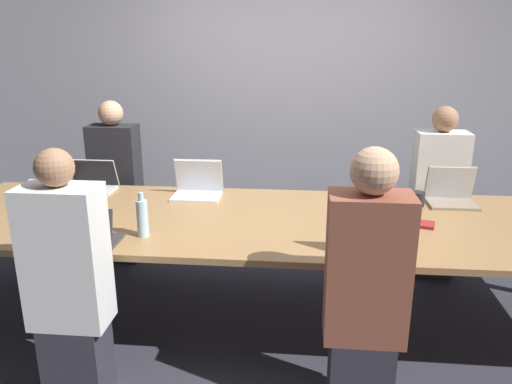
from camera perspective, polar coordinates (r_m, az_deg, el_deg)
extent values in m
plane|color=#2D2D38|center=(3.64, 1.92, -14.28)|extent=(24.00, 24.00, 0.00)
cube|color=#9999A3|center=(4.79, 3.38, 11.17)|extent=(12.00, 0.06, 2.80)
cube|color=#9E7547|center=(3.32, 2.04, -3.38)|extent=(4.57, 1.32, 0.04)
cylinder|color=#4C4C51|center=(4.52, -25.37, -4.51)|extent=(0.08, 0.08, 0.72)
cube|color=silver|center=(4.10, -18.32, 0.24)|extent=(0.36, 0.23, 0.02)
cube|color=silver|center=(4.14, -18.02, 2.17)|extent=(0.36, 0.09, 0.22)
cube|color=black|center=(4.14, -18.07, 2.08)|extent=(0.36, 0.09, 0.22)
cube|color=#2D2D38|center=(4.61, -15.16, -4.75)|extent=(0.32, 0.24, 0.45)
cube|color=#232328|center=(4.43, -15.76, 2.51)|extent=(0.40, 0.24, 0.76)
sphere|color=tan|center=(4.34, -16.28, 8.66)|extent=(0.21, 0.21, 0.21)
cylinder|color=brown|center=(4.21, -21.62, 0.84)|extent=(0.08, 0.08, 0.09)
cube|color=silver|center=(3.75, -6.80, -0.52)|extent=(0.35, 0.26, 0.02)
cube|color=silver|center=(3.82, -6.54, 1.94)|extent=(0.36, 0.08, 0.26)
cube|color=silver|center=(3.81, -6.57, 1.86)|extent=(0.35, 0.07, 0.25)
cube|color=gray|center=(3.83, 21.48, -1.27)|extent=(0.33, 0.25, 0.02)
cube|color=gray|center=(3.89, 21.28, 1.09)|extent=(0.34, 0.07, 0.25)
cube|color=silver|center=(3.88, 21.32, 1.01)|extent=(0.33, 0.07, 0.24)
cube|color=#2D2D38|center=(4.42, 19.33, -6.12)|extent=(0.32, 0.24, 0.45)
cube|color=silver|center=(4.23, 20.13, 1.42)|extent=(0.40, 0.24, 0.76)
sphere|color=#9E7051|center=(4.13, 20.81, 7.80)|extent=(0.20, 0.20, 0.20)
cylinder|color=#232328|center=(3.72, 18.01, -0.76)|extent=(0.09, 0.09, 0.10)
cube|color=silver|center=(2.97, 11.87, -5.68)|extent=(0.34, 0.24, 0.02)
cube|color=silver|center=(2.82, 12.27, -4.13)|extent=(0.35, 0.05, 0.24)
cube|color=#0F1933|center=(2.83, 12.24, -4.09)|extent=(0.34, 0.05, 0.24)
cube|color=#2D2D38|center=(2.82, 11.75, -19.64)|extent=(0.32, 0.24, 0.45)
cube|color=brown|center=(2.51, 12.59, -8.54)|extent=(0.40, 0.24, 0.76)
sphere|color=tan|center=(2.35, 13.37, 2.35)|extent=(0.23, 0.23, 0.23)
cylinder|color=red|center=(3.03, 17.08, -4.79)|extent=(0.08, 0.08, 0.10)
cylinder|color=green|center=(3.08, 16.95, -3.75)|extent=(0.06, 0.06, 0.16)
cylinder|color=green|center=(3.05, 17.11, -1.99)|extent=(0.03, 0.03, 0.04)
cube|color=#333338|center=(3.09, -18.22, -5.24)|extent=(0.33, 0.21, 0.02)
cube|color=#333338|center=(2.97, -19.12, -3.84)|extent=(0.33, 0.06, 0.21)
cube|color=black|center=(2.98, -19.03, -3.81)|extent=(0.33, 0.06, 0.21)
cube|color=#2D2D38|center=(3.04, -19.69, -17.45)|extent=(0.32, 0.24, 0.45)
cube|color=silver|center=(2.75, -20.96, -6.99)|extent=(0.40, 0.24, 0.76)
sphere|color=#9E7051|center=(2.60, -22.06, 2.60)|extent=(0.19, 0.19, 0.19)
cylinder|color=#ADD1E0|center=(3.06, -12.85, -2.96)|extent=(0.07, 0.07, 0.23)
cylinder|color=#ADD1E0|center=(3.02, -13.02, -0.51)|extent=(0.03, 0.03, 0.05)
cube|color=black|center=(3.13, 11.84, -4.14)|extent=(0.08, 0.16, 0.05)
cube|color=maroon|center=(3.36, 17.73, -3.42)|extent=(0.26, 0.18, 0.02)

